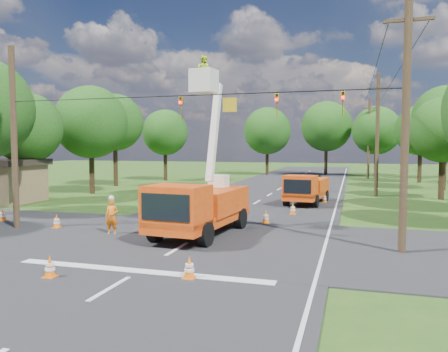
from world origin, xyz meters
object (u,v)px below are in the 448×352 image
(traffic_cone_3, at_px, (293,209))
(traffic_cone_4, at_px, (57,221))
(traffic_cone_5, at_px, (3,215))
(traffic_cone_6, at_px, (324,198))
(second_truck, at_px, (306,188))
(shed, at_px, (1,180))
(tree_far_b, at_px, (326,126))
(tree_far_c, at_px, (377,131))
(tree_left_d, at_px, (91,122))
(tree_right_c, at_px, (443,130))
(tree_left_f, at_px, (165,132))
(ground_worker, at_px, (112,217))
(pole_right_far, at_px, (369,138))
(pole_left, at_px, (14,138))
(tree_far_a, at_px, (267,131))
(pole_right_mid, at_px, (377,134))
(tree_left_e, at_px, (115,122))
(tree_left_c, at_px, (26,128))
(tree_right_e, at_px, (421,130))
(traffic_cone_0, at_px, (50,267))
(pole_right_near, at_px, (406,120))
(traffic_cone_2, at_px, (266,217))
(distant_car, at_px, (315,180))
(traffic_cone_1, at_px, (189,268))
(bucket_truck, at_px, (200,199))

(traffic_cone_3, relative_size, traffic_cone_4, 1.00)
(traffic_cone_5, height_order, traffic_cone_6, same)
(second_truck, distance_m, shed, 22.13)
(tree_far_b, bearing_deg, tree_far_c, -24.78)
(tree_left_d, height_order, tree_far_b, tree_far_b)
(traffic_cone_4, relative_size, tree_left_d, 0.08)
(traffic_cone_5, height_order, shed, shed)
(tree_right_c, bearing_deg, tree_left_f, 158.55)
(ground_worker, distance_m, pole_right_far, 42.18)
(pole_left, relative_size, tree_far_a, 0.95)
(tree_left_d, height_order, tree_left_f, tree_left_d)
(pole_right_mid, bearing_deg, pole_left, -131.99)
(pole_right_far, distance_m, tree_left_e, 31.08)
(second_truck, bearing_deg, tree_left_e, 163.59)
(tree_left_c, relative_size, tree_right_e, 0.93)
(pole_right_far, bearing_deg, tree_left_d, -133.23)
(traffic_cone_0, height_order, tree_far_a, tree_far_a)
(pole_left, bearing_deg, tree_left_f, 100.02)
(pole_right_near, bearing_deg, tree_left_c, 160.20)
(tree_right_c, bearing_deg, traffic_cone_2, -127.48)
(second_truck, bearing_deg, tree_right_e, 71.75)
(tree_left_f, xyz_separation_m, tree_far_b, (17.80, 15.00, 1.12))
(traffic_cone_4, relative_size, tree_far_b, 0.07)
(pole_right_mid, xyz_separation_m, tree_right_c, (4.70, -1.00, 0.21))
(tree_right_c, xyz_separation_m, tree_right_e, (0.60, 16.00, 0.50))
(tree_right_e, bearing_deg, pole_right_near, -98.61)
(tree_left_e, relative_size, tree_left_f, 1.12)
(second_truck, height_order, traffic_cone_6, second_truck)
(traffic_cone_3, relative_size, tree_left_e, 0.08)
(traffic_cone_6, bearing_deg, tree_right_e, 66.12)
(distant_car, bearing_deg, traffic_cone_2, -89.24)
(pole_right_near, bearing_deg, traffic_cone_1, -141.04)
(traffic_cone_4, bearing_deg, pole_right_far, 67.89)
(pole_right_mid, relative_size, tree_left_c, 1.24)
(traffic_cone_3, xyz_separation_m, traffic_cone_5, (-14.93, -6.76, 0.00))
(shed, distance_m, tree_far_a, 37.61)
(tree_left_e, bearing_deg, bucket_truck, -51.65)
(tree_left_c, height_order, tree_far_a, tree_far_a)
(traffic_cone_6, distance_m, pole_right_near, 15.66)
(tree_left_c, xyz_separation_m, tree_left_d, (1.50, 6.00, 0.69))
(pole_right_far, bearing_deg, pole_right_near, -90.00)
(traffic_cone_1, bearing_deg, shed, 145.94)
(tree_right_e, bearing_deg, tree_right_c, -92.15)
(tree_far_b, bearing_deg, distant_car, -90.10)
(traffic_cone_4, bearing_deg, tree_left_c, 136.58)
(traffic_cone_4, bearing_deg, tree_far_b, 76.67)
(second_truck, distance_m, tree_left_c, 20.89)
(pole_right_near, bearing_deg, traffic_cone_0, -149.03)
(pole_right_mid, height_order, shed, pole_right_mid)
(ground_worker, xyz_separation_m, tree_right_c, (17.30, 19.03, 4.47))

